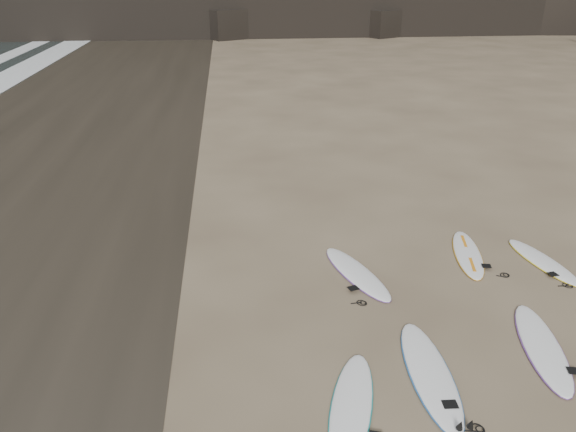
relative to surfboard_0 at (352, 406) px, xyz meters
The scene contains 7 objects.
wet_sand 14.13m from the surfboard_0, 128.31° to the left, with size 12.00×200.00×0.01m, color #383026.
surfboard_0 is the anchor object (origin of this frame).
surfboard_1 1.53m from the surfboard_0, 22.64° to the left, with size 0.65×2.73×0.10m, color white.
surfboard_2 3.71m from the surfboard_0, 16.41° to the left, with size 0.62×2.58×0.09m, color white.
surfboard_5 3.98m from the surfboard_0, 76.47° to the left, with size 0.60×2.49×0.09m, color white.
surfboard_6 5.74m from the surfboard_0, 50.77° to the left, with size 0.57×2.36×0.09m, color white.
surfboard_7 6.49m from the surfboard_0, 37.43° to the left, with size 0.54×2.25×0.08m, color white.
Camera 1 is at (-5.87, -7.41, 6.06)m, focal length 35.00 mm.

